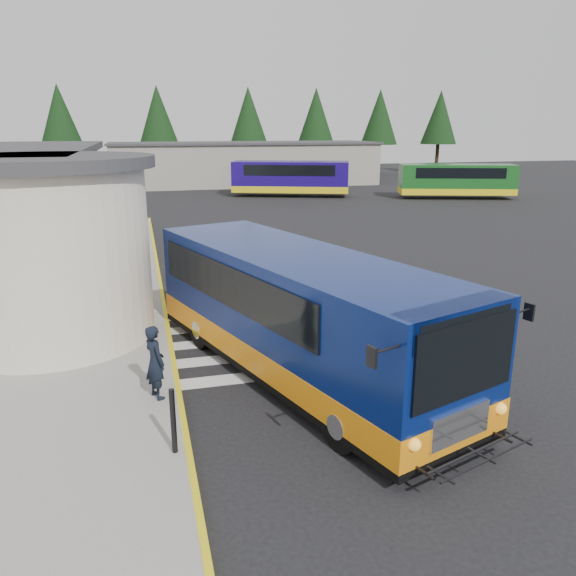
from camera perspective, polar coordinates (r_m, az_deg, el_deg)
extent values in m
plane|color=black|center=(16.74, 1.97, -3.68)|extent=(140.00, 140.00, 0.00)
cube|color=gray|center=(20.36, -26.71, -1.60)|extent=(10.00, 34.00, 0.15)
cube|color=yellow|center=(19.88, -12.68, -0.62)|extent=(0.12, 34.00, 0.16)
cylinder|color=beige|center=(16.10, -23.16, 3.11)|extent=(5.20, 5.20, 4.50)
cylinder|color=#38383A|center=(15.79, -24.13, 11.61)|extent=(5.80, 5.80, 0.30)
cube|color=black|center=(20.64, -19.76, 2.79)|extent=(0.08, 1.20, 2.20)
cube|color=#38383A|center=(20.37, -18.75, 6.45)|extent=(1.20, 1.80, 0.12)
cube|color=silver|center=(13.77, 3.82, -8.18)|extent=(8.00, 0.55, 0.01)
cube|color=silver|center=(14.82, 2.34, -6.35)|extent=(8.00, 0.55, 0.01)
cube|color=silver|center=(15.89, 1.07, -4.76)|extent=(8.00, 0.55, 0.01)
cube|color=silver|center=(16.97, -0.04, -3.37)|extent=(8.00, 0.55, 0.01)
cube|color=silver|center=(18.07, -1.01, -2.14)|extent=(8.00, 0.55, 0.01)
cube|color=gray|center=(58.17, -4.40, 12.41)|extent=(26.00, 8.00, 4.00)
cube|color=#38383A|center=(58.07, -4.45, 14.47)|extent=(26.40, 8.40, 0.20)
cylinder|color=black|center=(65.61, -21.74, 11.58)|extent=(0.44, 0.44, 3.60)
cone|color=black|center=(65.51, -22.20, 15.93)|extent=(4.40, 4.40, 6.40)
cylinder|color=black|center=(65.24, -12.81, 12.28)|extent=(0.44, 0.44, 3.60)
cone|color=black|center=(65.14, -13.09, 16.67)|extent=(4.40, 4.40, 6.40)
cylinder|color=black|center=(66.39, -3.96, 12.69)|extent=(0.44, 0.44, 3.60)
cone|color=black|center=(66.29, -4.04, 17.01)|extent=(4.40, 4.40, 6.40)
cylinder|color=black|center=(68.36, 2.81, 12.80)|extent=(0.44, 0.44, 3.60)
cone|color=black|center=(68.26, 2.87, 17.00)|extent=(4.40, 4.40, 6.40)
cylinder|color=black|center=(71.18, 9.12, 12.75)|extent=(0.44, 0.44, 3.60)
cone|color=black|center=(71.09, 9.30, 16.78)|extent=(4.40, 4.40, 6.40)
cylinder|color=black|center=(74.75, 14.88, 12.58)|extent=(0.44, 0.44, 3.60)
cone|color=black|center=(74.66, 15.16, 16.40)|extent=(4.40, 4.40, 6.40)
cube|color=#07185A|center=(12.91, 0.94, -1.91)|extent=(5.54, 9.87, 2.49)
cube|color=orange|center=(13.24, 0.92, -5.81)|extent=(5.58, 9.91, 0.59)
cube|color=black|center=(13.37, 0.91, -7.20)|extent=(5.56, 9.89, 0.23)
cube|color=black|center=(9.47, 17.61, -6.99)|extent=(2.23, 0.80, 1.32)
cube|color=silver|center=(9.96, 17.08, -13.19)|extent=(1.32, 0.50, 0.58)
cube|color=black|center=(12.81, -6.16, 0.20)|extent=(2.26, 6.63, 0.95)
cube|color=black|center=(14.19, 3.51, 1.83)|extent=(2.26, 6.63, 0.95)
cylinder|color=black|center=(10.40, 5.60, -13.64)|extent=(0.62, 1.06, 1.02)
cylinder|color=black|center=(11.85, 14.54, -10.20)|extent=(0.62, 1.06, 1.02)
cylinder|color=black|center=(15.03, -8.72, -4.14)|extent=(0.62, 1.06, 1.02)
cylinder|color=black|center=(16.07, -1.18, -2.61)|extent=(0.62, 1.06, 1.02)
cube|color=black|center=(8.15, 8.51, -6.94)|extent=(0.11, 0.20, 0.32)
cube|color=black|center=(10.86, 23.29, -2.23)|extent=(0.11, 0.20, 0.32)
imported|color=black|center=(12.07, -13.35, -7.33)|extent=(0.59, 0.69, 1.60)
imported|color=black|center=(15.83, -20.81, -1.98)|extent=(0.69, 0.87, 1.76)
cylinder|color=black|center=(10.16, -11.58, -13.11)|extent=(0.10, 0.10, 1.21)
cube|color=#190863|center=(47.98, 0.26, 11.28)|extent=(9.96, 5.81, 2.46)
cube|color=yellow|center=(48.07, 0.26, 10.10)|extent=(10.00, 5.86, 0.53)
cube|color=black|center=(47.94, 0.26, 11.98)|extent=(7.97, 5.13, 0.86)
cube|color=#15511B|center=(48.56, 16.76, 10.57)|extent=(9.45, 5.16, 2.33)
cube|color=yellow|center=(48.65, 16.67, 9.47)|extent=(9.49, 5.20, 0.51)
cube|color=black|center=(48.52, 16.81, 11.22)|extent=(7.53, 4.60, 0.81)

